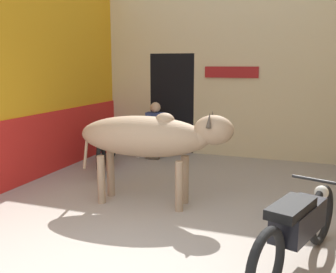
% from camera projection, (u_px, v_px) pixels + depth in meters
% --- Properties ---
extents(wall_left_shopfront, '(0.25, 5.45, 3.96)m').
position_uv_depth(wall_left_shopfront, '(29.00, 67.00, 6.57)').
color(wall_left_shopfront, orange).
rests_on(wall_left_shopfront, ground_plane).
extents(wall_back_with_doorway, '(5.36, 0.93, 3.96)m').
position_uv_depth(wall_back_with_doorway, '(212.00, 75.00, 8.52)').
color(wall_back_with_doorway, beige).
rests_on(wall_back_with_doorway, ground_plane).
extents(cow, '(2.21, 0.74, 1.36)m').
position_uv_depth(cow, '(151.00, 137.00, 5.42)').
color(cow, tan).
rests_on(cow, ground_plane).
extents(motorcycle_near, '(0.82, 2.00, 0.78)m').
position_uv_depth(motorcycle_near, '(298.00, 226.00, 3.74)').
color(motorcycle_near, black).
rests_on(motorcycle_near, ground_plane).
extents(motorcycle_far, '(0.85, 1.95, 0.74)m').
position_uv_depth(motorcycle_far, '(107.00, 144.00, 7.63)').
color(motorcycle_far, black).
rests_on(motorcycle_far, ground_plane).
extents(shopkeeper_seated, '(0.38, 0.34, 1.18)m').
position_uv_depth(shopkeeper_seated, '(155.00, 129.00, 8.21)').
color(shopkeeper_seated, brown).
rests_on(shopkeeper_seated, ground_plane).
extents(plastic_stool, '(0.30, 0.30, 0.39)m').
position_uv_depth(plastic_stool, '(141.00, 147.00, 8.36)').
color(plastic_stool, beige).
rests_on(plastic_stool, ground_plane).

